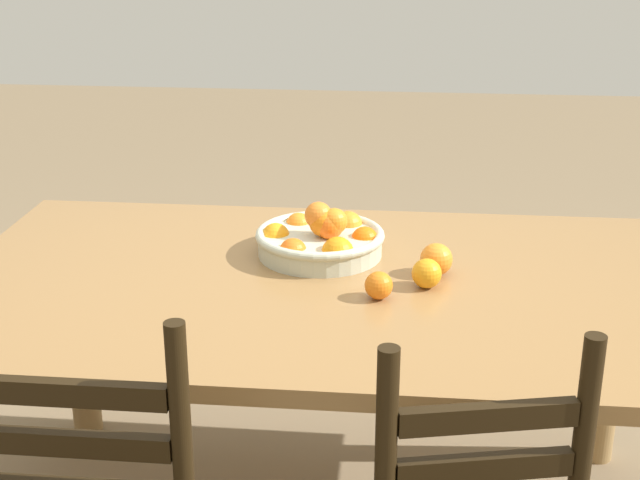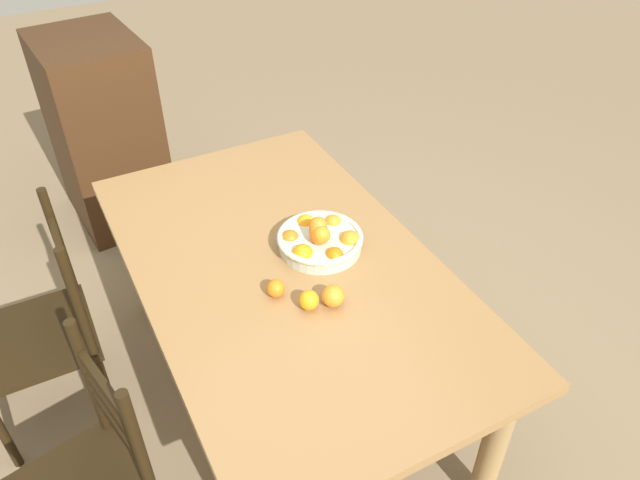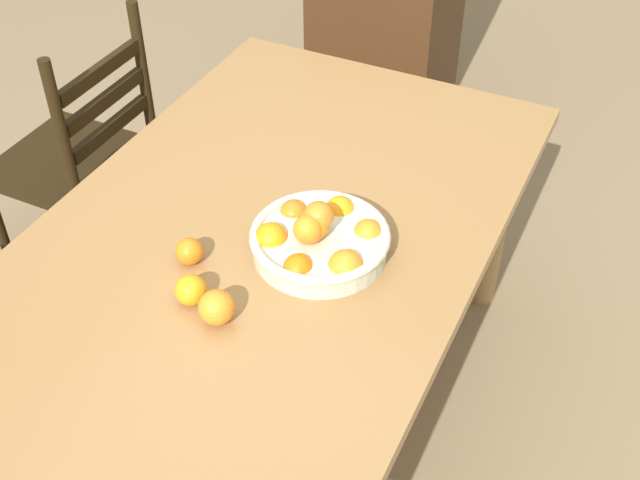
# 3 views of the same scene
# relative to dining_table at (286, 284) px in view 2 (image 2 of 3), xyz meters

# --- Properties ---
(ground_plane) EXTENTS (12.00, 12.00, 0.00)m
(ground_plane) POSITION_rel_dining_table_xyz_m (0.00, 0.00, -0.63)
(ground_plane) COLOR #7E6A4E
(dining_table) EXTENTS (1.83, 1.06, 0.73)m
(dining_table) POSITION_rel_dining_table_xyz_m (0.00, 0.00, 0.00)
(dining_table) COLOR olive
(dining_table) RESTS_ON ground
(chair_near_window) EXTENTS (0.46, 0.46, 0.95)m
(chair_near_window) POSITION_rel_dining_table_xyz_m (-0.36, 0.84, -0.18)
(chair_near_window) COLOR black
(chair_near_window) RESTS_ON ground
(chair_by_cabinet) EXTENTS (0.46, 0.46, 0.97)m
(chair_by_cabinet) POSITION_rel_dining_table_xyz_m (0.37, 0.88, -0.18)
(chair_by_cabinet) COLOR black
(chair_by_cabinet) RESTS_ON ground
(cabinet) EXTENTS (0.70, 0.57, 1.09)m
(cabinet) POSITION_rel_dining_table_xyz_m (1.73, 0.34, -0.09)
(cabinet) COLOR #3A2211
(cabinet) RESTS_ON ground
(fruit_bowl) EXTENTS (0.33, 0.33, 0.14)m
(fruit_bowl) POSITION_rel_dining_table_xyz_m (0.02, -0.16, 0.15)
(fruit_bowl) COLOR beige
(fruit_bowl) RESTS_ON dining_table
(orange_loose_0) EXTENTS (0.07, 0.07, 0.07)m
(orange_loose_0) POSITION_rel_dining_table_xyz_m (-0.14, 0.10, 0.13)
(orange_loose_0) COLOR orange
(orange_loose_0) RESTS_ON dining_table
(orange_loose_1) EXTENTS (0.08, 0.08, 0.08)m
(orange_loose_1) POSITION_rel_dining_table_xyz_m (-0.27, -0.06, 0.14)
(orange_loose_1) COLOR orange
(orange_loose_1) RESTS_ON dining_table
(orange_loose_2) EXTENTS (0.07, 0.07, 0.07)m
(orange_loose_2) POSITION_rel_dining_table_xyz_m (-0.25, 0.02, 0.14)
(orange_loose_2) COLOR orange
(orange_loose_2) RESTS_ON dining_table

